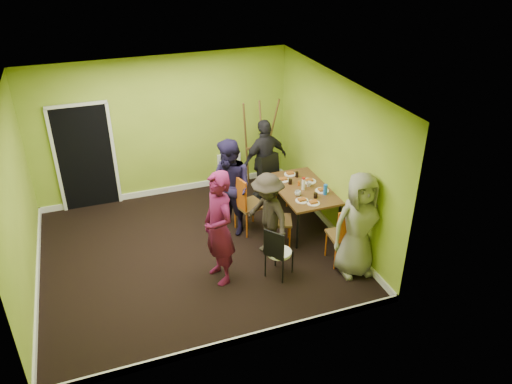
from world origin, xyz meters
TOP-DOWN VIEW (x-y plane):
  - ground at (0.00, 0.00)m, footprint 5.00×5.00m
  - room_walls at (-0.02, 0.04)m, footprint 5.04×4.54m
  - dining_table at (2.05, 0.20)m, footprint 0.90×1.50m
  - chair_left_far at (1.02, 0.32)m, footprint 0.55×0.55m
  - chair_left_near at (1.34, -0.23)m, footprint 0.54×0.54m
  - chair_back_end at (1.80, 1.15)m, footprint 0.52×0.58m
  - chair_front_end at (2.19, -1.14)m, footprint 0.47×0.47m
  - chair_bentwood at (1.05, -1.09)m, footprint 0.48×0.48m
  - easel at (1.82, 1.81)m, footprint 0.77×0.72m
  - plate_near_left at (1.84, 0.59)m, footprint 0.22×0.22m
  - plate_near_right at (1.84, -0.22)m, footprint 0.22×0.22m
  - plate_far_back at (2.05, 0.76)m, footprint 0.22×0.22m
  - plate_far_front at (1.99, -0.37)m, footprint 0.22×0.22m
  - plate_wall_back at (2.26, 0.38)m, footprint 0.26×0.26m
  - plate_wall_front at (2.33, -0.02)m, footprint 0.24×0.24m
  - thermos at (2.04, 0.14)m, footprint 0.06×0.06m
  - blue_bottle at (2.32, -0.15)m, footprint 0.07×0.07m
  - orange_bottle at (2.02, 0.31)m, footprint 0.04×0.04m
  - glass_mid at (1.90, 0.42)m, footprint 0.07×0.07m
  - glass_back at (2.13, 0.63)m, footprint 0.06×0.06m
  - glass_front at (2.11, -0.21)m, footprint 0.07×0.07m
  - cup_a at (1.86, -0.02)m, footprint 0.11×0.11m
  - cup_b at (2.18, 0.21)m, footprint 0.10×0.10m
  - person_standing at (0.21, -0.82)m, footprint 0.57×0.75m
  - person_left_far at (0.78, 0.43)m, footprint 0.93×1.03m
  - person_left_near at (1.15, -0.41)m, footprint 0.78×1.05m
  - person_back_end at (1.77, 1.33)m, footprint 1.05×0.63m
  - person_front_end at (2.26, -1.38)m, footprint 0.89×0.63m

SIDE VIEW (x-z plane):
  - ground at x=0.00m, z-range 0.00..0.00m
  - chair_bentwood at x=1.05m, z-range 0.05..0.93m
  - chair_left_near at x=1.34m, z-range 0.06..1.08m
  - chair_front_end at x=2.19m, z-range 0.07..1.13m
  - chair_left_far at x=1.02m, z-range 0.07..1.16m
  - dining_table at x=2.05m, z-range 0.32..1.07m
  - chair_back_end at x=1.80m, z-range 0.21..1.21m
  - person_left_near at x=1.15m, z-range 0.00..1.46m
  - plate_near_left at x=1.84m, z-range 0.75..0.76m
  - plate_near_right at x=1.84m, z-range 0.75..0.76m
  - plate_far_back at x=2.05m, z-range 0.75..0.76m
  - plate_far_front at x=1.99m, z-range 0.75..0.76m
  - plate_wall_back at x=2.26m, z-range 0.75..0.76m
  - plate_wall_front at x=2.33m, z-range 0.75..0.76m
  - cup_a at x=1.86m, z-range 0.75..0.84m
  - orange_bottle at x=2.02m, z-range 0.75..0.84m
  - glass_mid at x=1.90m, z-range 0.75..0.84m
  - cup_b at x=2.18m, z-range 0.75..0.84m
  - glass_front at x=2.11m, z-range 0.75..0.84m
  - glass_back at x=2.13m, z-range 0.75..0.85m
  - person_back_end at x=1.77m, z-range 0.00..1.67m
  - blue_bottle at x=2.32m, z-range 0.75..0.94m
  - thermos at x=2.04m, z-range 0.75..0.95m
  - person_front_end at x=2.26m, z-range 0.00..1.73m
  - person_left_far at x=0.78m, z-range 0.00..1.74m
  - person_standing at x=0.21m, z-range 0.00..1.84m
  - easel at x=1.82m, z-range -0.01..1.91m
  - room_walls at x=-0.02m, z-range -0.42..2.40m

